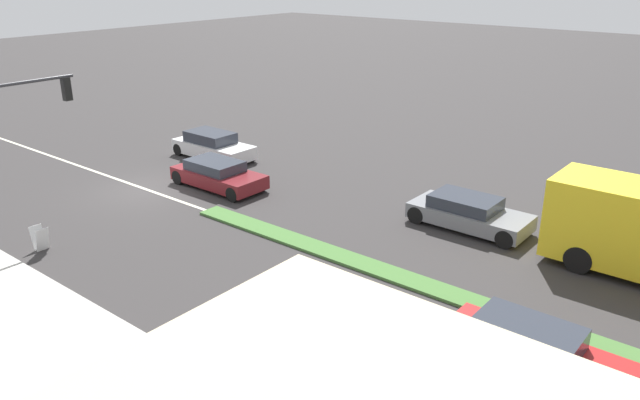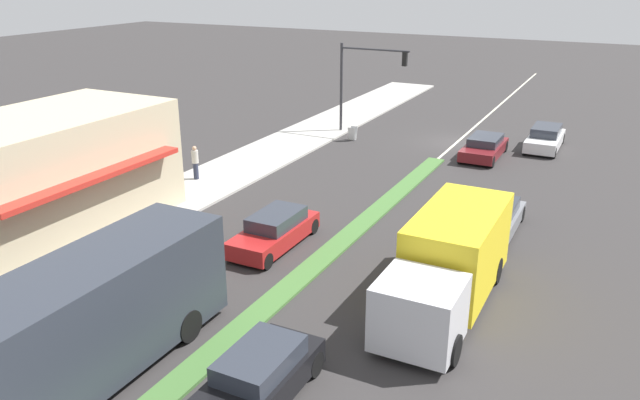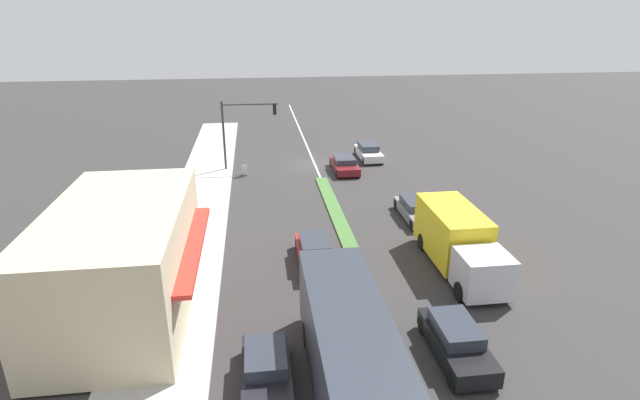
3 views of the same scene
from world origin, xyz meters
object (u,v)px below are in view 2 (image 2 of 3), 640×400
at_px(sedan_maroon, 484,147).
at_px(warning_aframe_sign, 352,134).
at_px(delivery_truck, 449,262).
at_px(traffic_signal_main, 362,74).
at_px(van_white, 545,138).
at_px(city_bus, 49,343).
at_px(sedan_dark, 35,322).
at_px(suv_black, 257,379).
at_px(pedestrian, 195,162).
at_px(suv_grey, 493,218).
at_px(hatchback_red, 275,231).

bearing_deg(sedan_maroon, warning_aframe_sign, 0.19).
distance_m(delivery_truck, sedan_maroon, 17.32).
bearing_deg(traffic_signal_main, van_white, -170.65).
relative_size(traffic_signal_main, city_bus, 0.51).
relative_size(city_bus, sedan_dark, 2.88).
bearing_deg(traffic_signal_main, suv_black, 108.03).
distance_m(traffic_signal_main, pedestrian, 13.31).
bearing_deg(sedan_dark, van_white, -109.67).
distance_m(pedestrian, warning_aframe_sign, 11.51).
distance_m(traffic_signal_main, delivery_truck, 21.87).
relative_size(pedestrian, sedan_dark, 0.45).
bearing_deg(suv_grey, pedestrian, 1.25).
bearing_deg(city_bus, hatchback_red, -90.00).
bearing_deg(sedan_dark, suv_grey, -125.57).
bearing_deg(van_white, city_bus, 76.37).
relative_size(delivery_truck, sedan_dark, 1.96).
bearing_deg(suv_black, traffic_signal_main, -71.97).
distance_m(suv_black, van_white, 27.55).
height_order(pedestrian, van_white, pedestrian).
xyz_separation_m(sedan_dark, sedan_maroon, (-7.20, -24.54, -0.03)).
xyz_separation_m(traffic_signal_main, warning_aframe_sign, (-0.14, 1.63, -3.47)).
relative_size(city_bus, hatchback_red, 2.50).
xyz_separation_m(warning_aframe_sign, city_bus, (-3.78, 26.22, 1.32)).
relative_size(hatchback_red, van_white, 1.00).
bearing_deg(van_white, warning_aframe_sign, 17.47).
distance_m(delivery_truck, hatchback_red, 7.36).
bearing_deg(suv_grey, city_bus, 65.35).
distance_m(traffic_signal_main, sedan_dark, 26.37).
bearing_deg(traffic_signal_main, delivery_truck, 120.79).
height_order(suv_black, suv_grey, suv_black).
height_order(warning_aframe_sign, suv_grey, suv_grey).
bearing_deg(delivery_truck, suv_grey, -90.00).
distance_m(city_bus, suv_black, 5.07).
xyz_separation_m(van_white, sedan_maroon, (2.80, 3.43, -0.05)).
distance_m(van_white, sedan_maroon, 4.43).
bearing_deg(city_bus, suv_black, -152.66).
relative_size(traffic_signal_main, van_white, 1.27).
xyz_separation_m(pedestrian, city_bus, (-7.55, 15.37, 0.72)).
height_order(suv_black, sedan_maroon, suv_black).
bearing_deg(pedestrian, warning_aframe_sign, -109.14).
bearing_deg(pedestrian, suv_grey, -178.75).
distance_m(pedestrian, delivery_truck, 16.00).
distance_m(traffic_signal_main, suv_grey, 16.81).
xyz_separation_m(suv_black, van_white, (-2.80, -27.41, -0.04)).
bearing_deg(sedan_maroon, city_bus, 80.48).
relative_size(traffic_signal_main, sedan_maroon, 1.30).
bearing_deg(pedestrian, city_bus, 116.16).
bearing_deg(delivery_truck, sedan_maroon, -80.68).
bearing_deg(delivery_truck, suv_black, 67.94).
height_order(suv_black, van_white, suv_black).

